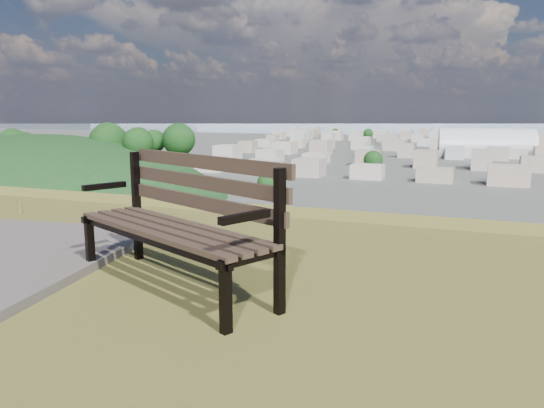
% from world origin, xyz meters
% --- Properties ---
extents(park_bench, '(1.91, 1.30, 0.96)m').
position_xyz_m(park_bench, '(-0.51, 1.31, 25.54)').
color(park_bench, '#3A2921').
rests_on(park_bench, hilltop_mesa).
extents(grass_tufts, '(12.49, 7.38, 0.28)m').
position_xyz_m(grass_tufts, '(-0.12, -0.06, 25.11)').
color(grass_tufts, brown).
rests_on(grass_tufts, hilltop_mesa).
extents(arena, '(52.48, 27.21, 21.22)m').
position_xyz_m(arena, '(4.12, 318.64, 5.00)').
color(arena, '#B5B5B1').
rests_on(arena, ground).
extents(green_wooded_hill, '(146.28, 117.03, 73.14)m').
position_xyz_m(green_wooded_hill, '(-129.51, 125.93, 0.11)').
color(green_wooded_hill, '#153917').
rests_on(green_wooded_hill, ground).
extents(city_blocks, '(395.00, 361.00, 7.00)m').
position_xyz_m(city_blocks, '(0.00, 394.44, 3.50)').
color(city_blocks, beige).
rests_on(city_blocks, ground).
extents(city_trees, '(406.52, 387.20, 9.98)m').
position_xyz_m(city_trees, '(-26.39, 319.00, 4.83)').
color(city_trees, black).
rests_on(city_trees, ground).
extents(bay_water, '(2400.00, 700.00, 0.12)m').
position_xyz_m(bay_water, '(0.00, 900.00, 0.00)').
color(bay_water, '#8EA2B5').
rests_on(bay_water, ground).
extents(far_hills, '(2050.00, 340.00, 60.00)m').
position_xyz_m(far_hills, '(-60.92, 1402.93, 25.47)').
color(far_hills, '#A0B2C7').
rests_on(far_hills, ground).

